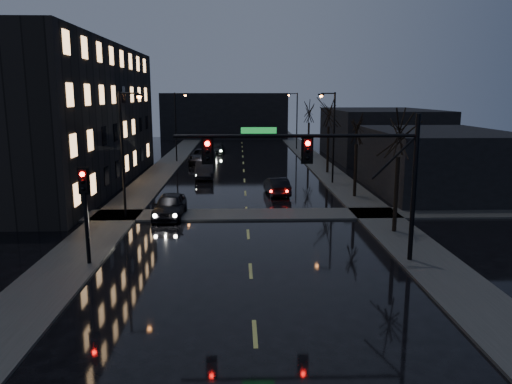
{
  "coord_description": "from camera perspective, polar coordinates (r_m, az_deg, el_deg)",
  "views": [
    {
      "loc": [
        -0.49,
        -13.39,
        7.85
      ],
      "look_at": [
        0.32,
        10.21,
        3.2
      ],
      "focal_mm": 35.0,
      "sensor_mm": 36.0,
      "label": 1
    }
  ],
  "objects": [
    {
      "name": "streetlight_r_far",
      "position": [
        71.91,
        4.53,
        8.66
      ],
      "size": [
        1.53,
        0.28,
        8.0
      ],
      "color": "black",
      "rests_on": "ground"
    },
    {
      "name": "streetlight_r_mid",
      "position": [
        44.25,
        8.62,
        7.03
      ],
      "size": [
        1.53,
        0.28,
        8.0
      ],
      "color": "black",
      "rests_on": "ground"
    },
    {
      "name": "commercial_right_far",
      "position": [
        64.02,
        13.98,
        6.47
      ],
      "size": [
        12.0,
        18.0,
        6.0
      ],
      "primitive_type": "cube",
      "color": "black",
      "rests_on": "ground"
    },
    {
      "name": "oncoming_car_d",
      "position": [
        66.8,
        -4.48,
        4.93
      ],
      "size": [
        2.1,
        4.68,
        1.33
      ],
      "primitive_type": "imported",
      "rotation": [
        0.0,
        0.0,
        -0.05
      ],
      "color": "black",
      "rests_on": "ground"
    },
    {
      "name": "tree_far",
      "position": [
        64.04,
        6.1,
        9.48
      ],
      "size": [
        3.43,
        3.43,
        7.88
      ],
      "color": "black",
      "rests_on": "ground"
    },
    {
      "name": "signal_mast",
      "position": [
        23.0,
        8.94,
        3.55
      ],
      "size": [
        11.11,
        0.41,
        7.0
      ],
      "color": "black",
      "rests_on": "ground"
    },
    {
      "name": "tree_near",
      "position": [
        28.85,
        16.13,
        7.46
      ],
      "size": [
        3.52,
        3.52,
        8.08
      ],
      "color": "black",
      "rests_on": "ground"
    },
    {
      "name": "tree_mid_a",
      "position": [
        38.49,
        11.5,
        7.9
      ],
      "size": [
        3.3,
        3.3,
        7.58
      ],
      "color": "black",
      "rests_on": "ground"
    },
    {
      "name": "streetlight_l_far",
      "position": [
        58.9,
        -8.97,
        8.01
      ],
      "size": [
        1.53,
        0.28,
        8.0
      ],
      "color": "black",
      "rests_on": "ground"
    },
    {
      "name": "sidewalk_cross",
      "position": [
        32.84,
        -1.06,
        -2.59
      ],
      "size": [
        40.0,
        3.0,
        0.12
      ],
      "primitive_type": "cube",
      "color": "#2D2D2B",
      "rests_on": "ground"
    },
    {
      "name": "lead_car",
      "position": [
        39.47,
        2.39,
        0.69
      ],
      "size": [
        1.98,
        4.38,
        1.39
      ],
      "primitive_type": "imported",
      "rotation": [
        0.0,
        0.0,
        3.26
      ],
      "color": "black",
      "rests_on": "ground"
    },
    {
      "name": "commercial_right_near",
      "position": [
        42.85,
        20.0,
        3.3
      ],
      "size": [
        10.0,
        14.0,
        5.0
      ],
      "primitive_type": "cube",
      "color": "black",
      "rests_on": "ground"
    },
    {
      "name": "ground",
      "position": [
        15.53,
        0.12,
        -19.23
      ],
      "size": [
        160.0,
        160.0,
        0.0
      ],
      "primitive_type": "plane",
      "color": "black",
      "rests_on": "ground"
    },
    {
      "name": "sidewalk_left",
      "position": [
        49.67,
        -11.23,
        1.9
      ],
      "size": [
        3.0,
        140.0,
        0.12
      ],
      "primitive_type": "cube",
      "color": "#2D2D2B",
      "rests_on": "ground"
    },
    {
      "name": "signal_pole_left",
      "position": [
        23.95,
        -18.94,
        -1.13
      ],
      "size": [
        0.35,
        0.41,
        4.53
      ],
      "color": "black",
      "rests_on": "ground"
    },
    {
      "name": "oncoming_car_a",
      "position": [
        32.64,
        -9.83,
        -1.54
      ],
      "size": [
        1.99,
        4.62,
        1.56
      ],
      "primitive_type": "imported",
      "rotation": [
        0.0,
        0.0,
        -0.03
      ],
      "color": "black",
      "rests_on": "ground"
    },
    {
      "name": "streetlight_l_near",
      "position": [
        32.33,
        -14.69,
        5.32
      ],
      "size": [
        1.53,
        0.28,
        8.0
      ],
      "color": "black",
      "rests_on": "ground"
    },
    {
      "name": "tree_mid_b",
      "position": [
        50.2,
        8.35,
        9.61
      ],
      "size": [
        3.74,
        3.74,
        8.59
      ],
      "color": "black",
      "rests_on": "ground"
    },
    {
      "name": "apartment_block",
      "position": [
        46.29,
        -22.43,
        8.02
      ],
      "size": [
        12.0,
        30.0,
        12.0
      ],
      "primitive_type": "cube",
      "color": "black",
      "rests_on": "ground"
    },
    {
      "name": "far_block",
      "position": [
        91.51,
        -3.58,
        8.71
      ],
      "size": [
        22.0,
        10.0,
        8.0
      ],
      "primitive_type": "cube",
      "color": "black",
      "rests_on": "ground"
    },
    {
      "name": "oncoming_car_b",
      "position": [
        47.5,
        -5.9,
        2.54
      ],
      "size": [
        1.87,
        4.88,
        1.59
      ],
      "primitive_type": "imported",
      "rotation": [
        0.0,
        0.0,
        0.04
      ],
      "color": "black",
      "rests_on": "ground"
    },
    {
      "name": "sidewalk_right",
      "position": [
        49.83,
        8.46,
        2.03
      ],
      "size": [
        3.0,
        140.0,
        0.12
      ],
      "primitive_type": "cube",
      "color": "#2D2D2B",
      "rests_on": "ground"
    },
    {
      "name": "oncoming_car_c",
      "position": [
        57.91,
        -6.18,
        4.11
      ],
      "size": [
        3.01,
        6.03,
        1.64
      ],
      "primitive_type": "imported",
      "rotation": [
        0.0,
        0.0,
        -0.05
      ],
      "color": "black",
      "rests_on": "ground"
    }
  ]
}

